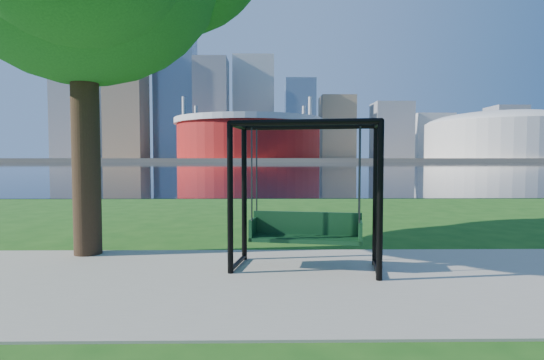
{
  "coord_description": "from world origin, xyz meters",
  "views": [
    {
      "loc": [
        -0.09,
        -6.45,
        1.76
      ],
      "look_at": [
        -0.0,
        0.0,
        1.43
      ],
      "focal_mm": 28.0,
      "sensor_mm": 36.0,
      "label": 1
    }
  ],
  "objects": [
    {
      "name": "ground",
      "position": [
        0.0,
        0.0,
        0.0
      ],
      "size": [
        900.0,
        900.0,
        0.0
      ],
      "primitive_type": "plane",
      "color": "#1E5114",
      "rests_on": "ground"
    },
    {
      "name": "path",
      "position": [
        0.0,
        -0.5,
        0.01
      ],
      "size": [
        120.0,
        4.0,
        0.03
      ],
      "primitive_type": "cube",
      "color": "#9E937F",
      "rests_on": "ground"
    },
    {
      "name": "river",
      "position": [
        0.0,
        102.0,
        0.01
      ],
      "size": [
        900.0,
        180.0,
        0.02
      ],
      "primitive_type": "cube",
      "color": "black",
      "rests_on": "ground"
    },
    {
      "name": "far_bank",
      "position": [
        0.0,
        306.0,
        1.0
      ],
      "size": [
        900.0,
        228.0,
        2.0
      ],
      "primitive_type": "cube",
      "color": "#937F60",
      "rests_on": "ground"
    },
    {
      "name": "stadium",
      "position": [
        -10.0,
        235.0,
        14.23
      ],
      "size": [
        83.0,
        83.0,
        32.0
      ],
      "color": "maroon",
      "rests_on": "far_bank"
    },
    {
      "name": "arena",
      "position": [
        135.0,
        235.0,
        15.87
      ],
      "size": [
        84.0,
        84.0,
        26.56
      ],
      "color": "beige",
      "rests_on": "far_bank"
    },
    {
      "name": "skyline",
      "position": [
        -4.27,
        319.39,
        35.89
      ],
      "size": [
        392.0,
        66.0,
        96.5
      ],
      "color": "gray",
      "rests_on": "far_bank"
    },
    {
      "name": "swing",
      "position": [
        0.53,
        0.14,
        1.12
      ],
      "size": [
        2.41,
        1.38,
        2.33
      ],
      "rotation": [
        0.0,
        0.0,
        -0.19
      ],
      "color": "black",
      "rests_on": "ground"
    }
  ]
}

